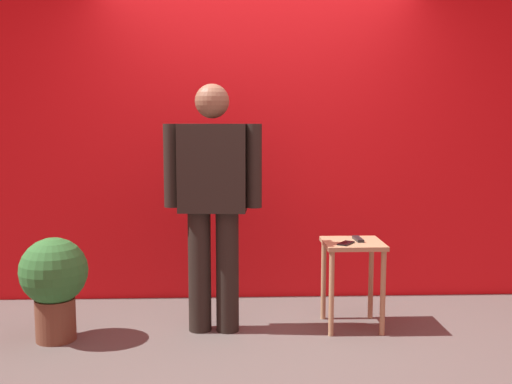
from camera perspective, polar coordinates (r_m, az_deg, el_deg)
ground_plane at (r=3.82m, az=1.02°, el=-15.39°), size 12.00×12.00×0.00m
back_wall_red at (r=4.84m, az=0.17°, el=6.22°), size 5.88×0.12×2.79m
standing_person at (r=4.03m, az=-4.15°, el=-0.29°), size 0.67×0.26×1.69m
side_table at (r=4.23m, az=9.22°, el=-6.41°), size 0.41×0.41×0.61m
cell_phone at (r=4.11m, az=8.59°, el=-4.87°), size 0.14×0.16×0.01m
tv_remote at (r=4.24m, az=9.73°, el=-4.45°), size 0.05×0.17×0.02m
potted_plant at (r=4.16m, az=-18.75°, el=-7.96°), size 0.44×0.44×0.69m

